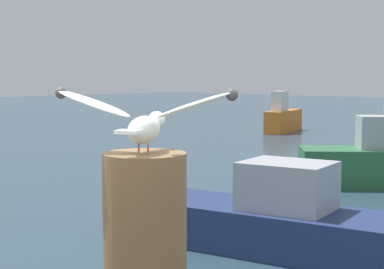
{
  "coord_description": "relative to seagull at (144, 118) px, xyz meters",
  "views": [
    {
      "loc": [
        2.32,
        -2.03,
        2.53
      ],
      "look_at": [
        0.62,
        -0.26,
        2.29
      ],
      "focal_mm": 59.08,
      "sensor_mm": 36.0,
      "label": 1
    }
  ],
  "objects": [
    {
      "name": "boat_navy",
      "position": [
        -4.18,
        5.54,
        -1.96
      ],
      "size": [
        5.38,
        2.25,
        1.53
      ],
      "color": "navy",
      "rests_on": "ground_plane"
    },
    {
      "name": "boat_orange",
      "position": [
        -14.42,
        21.1,
        -1.77
      ],
      "size": [
        1.59,
        3.46,
        1.78
      ],
      "color": "orange",
      "rests_on": "ground_plane"
    },
    {
      "name": "seagull",
      "position": [
        0.0,
        0.0,
        0.0
      ],
      "size": [
        0.66,
        0.41,
        0.24
      ],
      "color": "#C66760",
      "rests_on": "mooring_post"
    }
  ]
}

